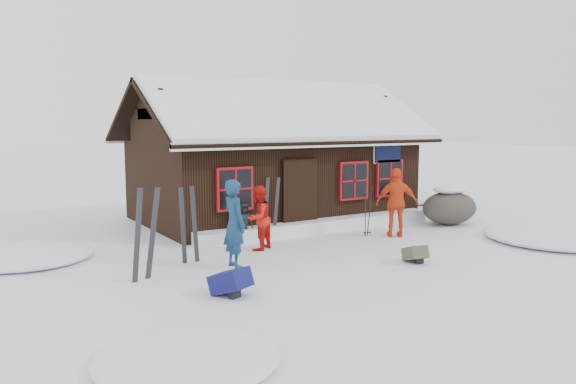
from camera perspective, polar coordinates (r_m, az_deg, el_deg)
name	(u,v)px	position (r m, az deg, el deg)	size (l,w,h in m)	color
ground	(324,253)	(13.28, 3.68, -6.24)	(120.00, 120.00, 0.00)	white
mountain_hut	(272,169)	(17.99, -1.63, 2.36)	(8.90, 6.09, 4.42)	black
snow_drift	(321,225)	(15.89, 3.37, -3.38)	(7.60, 0.60, 0.35)	white
snow_mounds	(333,233)	(15.70, 4.63, -4.16)	(20.60, 13.20, 0.48)	white
skier_teal	(235,224)	(11.86, -5.45, -3.23)	(0.68, 0.45, 1.88)	navy
skier_orange_left	(258,218)	(13.48, -3.03, -2.65)	(0.76, 0.59, 1.56)	red
skier_orange_right	(397,203)	(15.26, 10.98, -1.07)	(1.09, 0.45, 1.86)	red
skier_crouched	(244,222)	(14.52, -4.54, -3.08)	(0.49, 0.32, 1.00)	black
boulder	(450,207)	(17.59, 16.09, -1.43)	(1.81, 1.36, 1.06)	#473F38
ski_pair_left	(145,235)	(11.25, -14.31, -4.28)	(0.63, 0.17, 1.86)	black
ski_pair_mid	(189,226)	(12.42, -10.04, -3.44)	(0.46, 0.11, 1.73)	black
ski_pair_right	(271,209)	(14.86, -1.72, -1.71)	(0.49, 0.16, 1.67)	black
ski_poles	(368,212)	(15.34, 8.09, -1.99)	(0.25, 0.12, 1.39)	black
backpack_blue	(231,286)	(10.14, -5.86, -9.47)	(0.49, 0.64, 0.35)	#131453
backpack_olive	(415,256)	(12.67, 12.77, -6.39)	(0.39, 0.52, 0.28)	#494834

